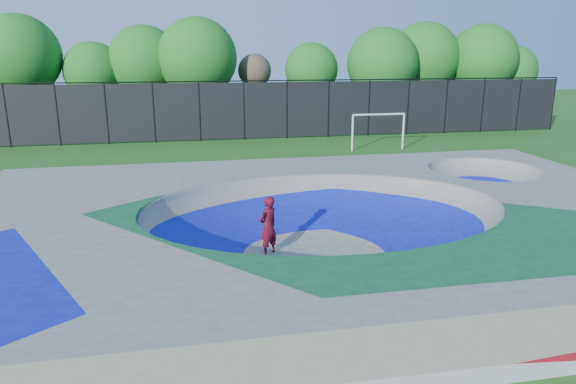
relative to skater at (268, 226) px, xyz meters
name	(u,v)px	position (x,y,z in m)	size (l,w,h in m)	color
ground	(323,251)	(1.72, 0.01, -0.92)	(120.00, 120.00, 0.00)	#1F5618
skate_deck	(324,228)	(1.72, 0.01, -0.17)	(22.00, 14.00, 1.50)	gray
skater	(268,226)	(0.00, 0.00, 0.00)	(0.67, 0.44, 1.84)	#A80D24
skateboard	(268,254)	(0.00, 0.00, -0.90)	(0.78, 0.22, 0.05)	black
soccer_goal	(378,125)	(9.38, 15.55, 0.65)	(3.43, 0.12, 2.26)	silver
fence	(244,109)	(1.72, 21.01, 1.18)	(48.09, 0.09, 4.04)	black
treeline	(232,63)	(1.44, 26.04, 4.16)	(51.96, 7.49, 8.56)	#443522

